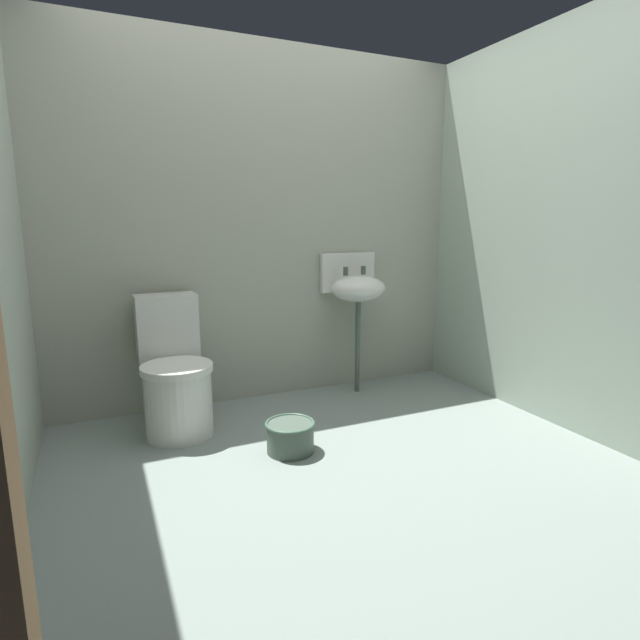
{
  "coord_description": "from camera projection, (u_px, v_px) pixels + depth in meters",
  "views": [
    {
      "loc": [
        -1.07,
        -2.09,
        1.22
      ],
      "look_at": [
        0.0,
        0.29,
        0.7
      ],
      "focal_mm": 28.27,
      "sensor_mm": 36.0,
      "label": 1
    }
  ],
  "objects": [
    {
      "name": "ground_plane",
      "position": [
        344.0,
        474.0,
        2.54
      ],
      "size": [
        3.23,
        2.75,
        0.08
      ],
      "primitive_type": "cube",
      "color": "slate"
    },
    {
      "name": "wall_right",
      "position": [
        558.0,
        228.0,
        2.99
      ],
      "size": [
        0.1,
        2.55,
        2.34
      ],
      "primitive_type": "cube",
      "color": "#91A290",
      "rests_on": "ground"
    },
    {
      "name": "sink",
      "position": [
        357.0,
        288.0,
        3.54
      ],
      "size": [
        0.42,
        0.35,
        0.99
      ],
      "color": "#445448",
      "rests_on": "ground"
    },
    {
      "name": "bucket",
      "position": [
        290.0,
        436.0,
        2.69
      ],
      "size": [
        0.27,
        0.27,
        0.17
      ],
      "color": "#445448",
      "rests_on": "ground"
    },
    {
      "name": "toilet_near_wall",
      "position": [
        175.0,
        377.0,
        2.93
      ],
      "size": [
        0.4,
        0.59,
        0.78
      ],
      "rotation": [
        0.0,
        0.0,
        3.15
      ],
      "color": "silver",
      "rests_on": "ground"
    },
    {
      "name": "wall_back",
      "position": [
        264.0,
        227.0,
        3.4
      ],
      "size": [
        3.23,
        0.1,
        2.34
      ],
      "primitive_type": "cube",
      "color": "#989C8A",
      "rests_on": "ground"
    }
  ]
}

